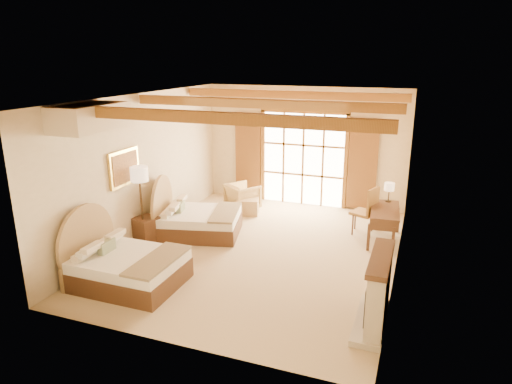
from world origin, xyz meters
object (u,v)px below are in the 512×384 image
at_px(armchair, 243,197).
at_px(nightstand, 147,230).
at_px(bed_near, 122,264).
at_px(desk, 384,224).
at_px(bed_far, 194,219).

bearing_deg(armchair, nightstand, 101.95).
xyz_separation_m(bed_near, nightstand, (-0.64, 1.75, -0.08)).
relative_size(nightstand, desk, 0.40).
distance_m(armchair, desk, 3.86).
relative_size(bed_near, bed_far, 0.88).
xyz_separation_m(bed_near, armchair, (0.50, 4.59, -0.02)).
distance_m(nightstand, armchair, 3.06).
xyz_separation_m(bed_far, nightstand, (-0.73, -0.84, -0.07)).
height_order(nightstand, armchair, armchair).
relative_size(nightstand, armchair, 0.75).
distance_m(bed_near, bed_far, 2.59).
bearing_deg(bed_near, desk, 40.91).
height_order(bed_far, nightstand, bed_far).
distance_m(bed_near, nightstand, 1.87).
relative_size(bed_near, armchair, 2.41).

